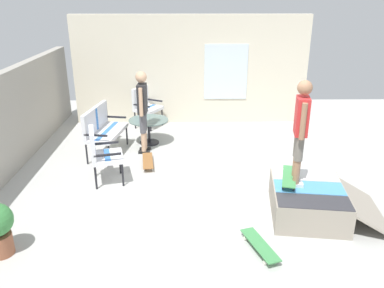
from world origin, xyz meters
The scene contains 12 objects.
ground_plane centered at (0.00, 0.00, -0.05)m, with size 12.00×12.00×0.10m, color #B2B2AD.
house_facade centered at (3.80, 0.49, 1.38)m, with size 0.23×6.00×2.76m.
skate_ramp centered at (-0.94, -1.30, 0.23)m, with size 1.52×1.85×0.47m.
patio_bench centered at (1.57, 2.41, 0.62)m, with size 1.32×0.74×1.02m.
patio_chair_near_house centered at (3.40, 1.68, 0.61)m, with size 0.81×0.78×1.02m.
patio_chair_by_wall centered at (0.22, 2.16, 0.61)m, with size 0.73×0.68×1.02m.
patio_table centered at (2.17, 1.47, 0.40)m, with size 0.90×0.90×0.57m.
person_watching centered at (1.65, 1.54, 1.04)m, with size 0.48×0.25×1.76m.
person_skater centered at (-0.82, -1.07, 1.41)m, with size 0.47×0.28×1.63m.
skateboard_by_bench centered at (0.95, 1.40, 0.08)m, with size 0.82×0.29×0.10m.
skateboard_spare centered at (-1.87, -0.36, 0.08)m, with size 0.82×0.44×0.10m.
skateboard_on_ramp centered at (-0.75, -0.99, 0.55)m, with size 0.82×0.40×0.10m.
Camera 1 is at (-6.22, 0.62, 3.26)m, focal length 36.39 mm.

